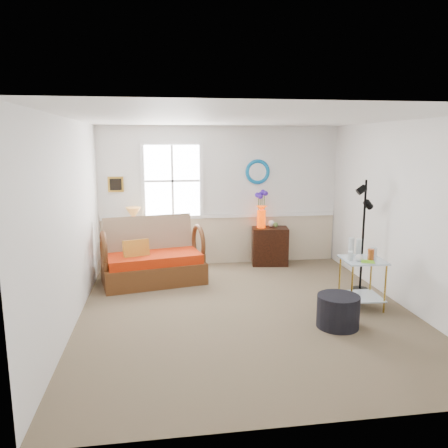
{
  "coord_description": "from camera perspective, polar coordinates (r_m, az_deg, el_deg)",
  "views": [
    {
      "loc": [
        -1.13,
        -5.6,
        2.3
      ],
      "look_at": [
        -0.23,
        0.51,
        1.14
      ],
      "focal_mm": 35.0,
      "sensor_mm": 36.0,
      "label": 1
    }
  ],
  "objects": [
    {
      "name": "floor",
      "position": [
        6.16,
        2.87,
        -11.3
      ],
      "size": [
        4.5,
        5.0,
        0.01
      ],
      "primitive_type": "cube",
      "color": "#7E6C4D",
      "rests_on": "ground"
    },
    {
      "name": "flower_vase",
      "position": [
        8.2,
        4.92,
        1.91
      ],
      "size": [
        0.21,
        0.21,
        0.69
      ],
      "primitive_type": null,
      "rotation": [
        0.0,
        0.0,
        -0.01
      ],
      "color": "#F93A00",
      "rests_on": "cabinet"
    },
    {
      "name": "lamp_stand",
      "position": [
        8.16,
        -11.79,
        -3.57
      ],
      "size": [
        0.37,
        0.37,
        0.66
      ],
      "primitive_type": null,
      "rotation": [
        0.0,
        0.0,
        0.01
      ],
      "color": "#35140A",
      "rests_on": "floor"
    },
    {
      "name": "table_lamp",
      "position": [
        8.02,
        -11.72,
        0.39
      ],
      "size": [
        0.28,
        0.28,
        0.49
      ],
      "primitive_type": null,
      "rotation": [
        0.0,
        0.0,
        -0.04
      ],
      "color": "#C37C36",
      "rests_on": "lamp_stand"
    },
    {
      "name": "potted_plant",
      "position": [
        8.08,
        -10.86,
        -0.32
      ],
      "size": [
        0.38,
        0.41,
        0.27
      ],
      "primitive_type": "imported",
      "rotation": [
        0.0,
        0.0,
        -0.22
      ],
      "color": "#587C3C",
      "rests_on": "lamp_stand"
    },
    {
      "name": "walls",
      "position": [
        5.8,
        2.99,
        0.69
      ],
      "size": [
        4.51,
        5.01,
        2.6
      ],
      "color": "white",
      "rests_on": "floor"
    },
    {
      "name": "window",
      "position": [
        8.11,
        -6.76,
        5.61
      ],
      "size": [
        1.14,
        0.06,
        1.44
      ],
      "primitive_type": null,
      "color": "white",
      "rests_on": "walls"
    },
    {
      "name": "wainscot",
      "position": [
        8.37,
        -0.41,
        -2.13
      ],
      "size": [
        4.46,
        0.02,
        0.9
      ],
      "primitive_type": "cube",
      "color": "beige",
      "rests_on": "walls"
    },
    {
      "name": "ottoman",
      "position": [
        5.79,
        14.67,
        -10.96
      ],
      "size": [
        0.7,
        0.7,
        0.41
      ],
      "primitive_type": "cylinder",
      "rotation": [
        0.0,
        0.0,
        -0.41
      ],
      "color": "black",
      "rests_on": "floor"
    },
    {
      "name": "loveseat",
      "position": [
        7.32,
        -9.29,
        -3.48
      ],
      "size": [
        1.79,
        1.24,
        1.07
      ],
      "primitive_type": null,
      "rotation": [
        0.0,
        0.0,
        0.21
      ],
      "color": "brown",
      "rests_on": "floor"
    },
    {
      "name": "cabinet",
      "position": [
        8.35,
        5.99,
        -2.87
      ],
      "size": [
        0.72,
        0.52,
        0.71
      ],
      "primitive_type": null,
      "rotation": [
        0.0,
        0.0,
        -0.14
      ],
      "color": "#35140A",
      "rests_on": "floor"
    },
    {
      "name": "tabletop_items",
      "position": [
        6.37,
        17.58,
        -3.17
      ],
      "size": [
        0.56,
        0.56,
        0.27
      ],
      "primitive_type": null,
      "rotation": [
        0.0,
        0.0,
        -0.31
      ],
      "color": "silver",
      "rests_on": "side_table"
    },
    {
      "name": "throw_pillow",
      "position": [
        7.18,
        -11.36,
        -3.66
      ],
      "size": [
        0.42,
        0.23,
        0.41
      ],
      "primitive_type": null,
      "rotation": [
        0.0,
        0.0,
        0.33
      ],
      "color": "#CE5410",
      "rests_on": "loveseat"
    },
    {
      "name": "chair_rail",
      "position": [
        8.27,
        -0.41,
        1.03
      ],
      "size": [
        4.46,
        0.04,
        0.06
      ],
      "primitive_type": "cube",
      "color": "white",
      "rests_on": "walls"
    },
    {
      "name": "mirror",
      "position": [
        8.3,
        4.4,
        6.81
      ],
      "size": [
        0.47,
        0.07,
        0.47
      ],
      "primitive_type": "torus",
      "rotation": [
        1.57,
        0.0,
        0.0
      ],
      "color": "#1683AF",
      "rests_on": "walls"
    },
    {
      "name": "picture",
      "position": [
        8.15,
        -13.96,
        5.05
      ],
      "size": [
        0.28,
        0.03,
        0.28
      ],
      "primitive_type": "cube",
      "color": "#B4842C",
      "rests_on": "walls"
    },
    {
      "name": "floor_lamp",
      "position": [
        7.08,
        17.7,
        -1.52
      ],
      "size": [
        0.25,
        0.25,
        1.74
      ],
      "primitive_type": null,
      "rotation": [
        0.0,
        0.0,
        -0.01
      ],
      "color": "black",
      "rests_on": "floor"
    },
    {
      "name": "ceiling",
      "position": [
        5.72,
        3.12,
        13.62
      ],
      "size": [
        4.5,
        5.0,
        0.01
      ],
      "primitive_type": "cube",
      "color": "white",
      "rests_on": "walls"
    },
    {
      "name": "side_table",
      "position": [
        6.48,
        17.53,
        -7.4
      ],
      "size": [
        0.58,
        0.58,
        0.7
      ],
      "primitive_type": null,
      "rotation": [
        0.0,
        0.0,
        -0.05
      ],
      "color": "#B18C2C",
      "rests_on": "floor"
    }
  ]
}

